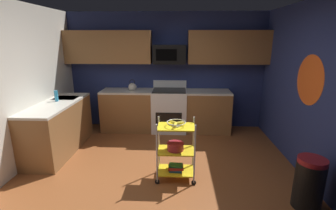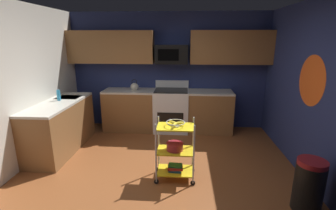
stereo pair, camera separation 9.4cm
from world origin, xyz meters
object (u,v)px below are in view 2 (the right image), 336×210
Objects in this scene: fruit_bowl at (176,123)px; book_stack at (175,168)px; kettle at (135,87)px; dish_soap_bottle at (59,95)px; mixing_bowl_large at (175,146)px; oven_range at (171,110)px; microwave at (172,54)px; rolling_cart at (175,150)px; trash_can at (309,185)px.

book_stack is at bearing 36.87° from fruit_bowl.
kettle reaches higher than dish_soap_bottle.
kettle is (-0.99, 2.00, 0.48)m from mixing_bowl_large.
kettle is at bearing 116.56° from book_stack.
kettle reaches higher than oven_range.
oven_range is 1.57× the size of microwave.
microwave is at bearing 29.25° from dish_soap_bottle.
mixing_bowl_large is (-0.01, 0.00, 0.07)m from rolling_cart.
microwave reaches higher than dish_soap_bottle.
kettle is (-0.82, -0.00, 0.52)m from oven_range.
mixing_bowl_large is at bearing 160.71° from trash_can.
rolling_cart is 3.96× the size of book_stack.
dish_soap_bottle is at bearing 156.23° from book_stack.
trash_can reaches higher than mixing_bowl_large.
dish_soap_bottle reaches higher than book_stack.
trash_can is at bearing -21.94° from dish_soap_bottle.
fruit_bowl is 1.82m from trash_can.
microwave reaches higher than rolling_cart.
mixing_bowl_large is at bearing -85.33° from microwave.
dish_soap_bottle reaches higher than rolling_cart.
dish_soap_bottle is at bearing -150.75° from microwave.
trash_can is (1.82, -2.69, -1.37)m from microwave.
kettle is 1.32× the size of dish_soap_bottle.
trash_can reaches higher than book_stack.
mixing_bowl_large is 1.26× the size of dish_soap_bottle.
trash_can is (1.64, -0.58, -0.19)m from mixing_bowl_large.
kettle is at bearing 40.35° from dish_soap_bottle.
dish_soap_bottle is (-2.21, 0.97, 0.85)m from book_stack.
oven_range reaches higher than mixing_bowl_large.
trash_can is at bearing -44.35° from kettle.
microwave is 2.61m from book_stack.
microwave is at bearing 94.92° from rolling_cart.
oven_range reaches higher than rolling_cart.
trash_can is at bearing -54.86° from oven_range.
mixing_bowl_large is (0.17, -2.11, -1.18)m from microwave.
book_stack is (0.18, -2.00, -0.31)m from oven_range.
mixing_bowl_large is at bearing 180.00° from rolling_cart.
fruit_bowl is at bearing -63.44° from kettle.
oven_range is at bearing 26.95° from dish_soap_bottle.
oven_range is 5.50× the size of dish_soap_bottle.
oven_range is 4.17× the size of kettle.
rolling_cart is 0.42m from fruit_bowl.
oven_range is at bearing 95.16° from fruit_bowl.
mixing_bowl_large is at bearing 180.00° from fruit_bowl.
trash_can is at bearing -19.39° from fruit_bowl.
mixing_bowl_large is 1.09× the size of book_stack.
oven_range reaches higher than book_stack.
dish_soap_bottle is (-2.21, 0.97, 0.14)m from fruit_bowl.
dish_soap_bottle is 0.30× the size of trash_can.
rolling_cart is at bearing -23.77° from dish_soap_bottle.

